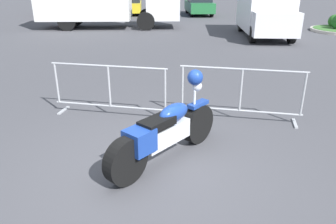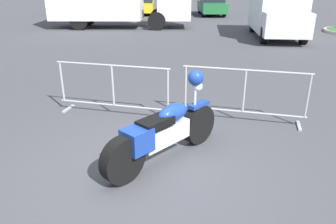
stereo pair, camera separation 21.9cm
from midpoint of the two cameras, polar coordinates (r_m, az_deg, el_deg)
ground_plane at (r=5.02m, az=-2.48°, el=-9.80°), size 120.00×120.00×0.00m
motorcycle at (r=5.01m, az=0.63°, el=-3.30°), size 1.52×2.00×1.32m
crowd_barrier_near at (r=6.79m, az=-8.66°, el=3.98°), size 2.41×0.69×1.07m
crowd_barrier_far at (r=6.57m, az=14.01°, el=2.93°), size 2.41×0.69×1.07m
delivery_van at (r=16.94m, az=18.82°, el=16.46°), size 2.15×5.07×2.31m
parked_car_red at (r=28.00m, az=-15.39°, el=17.76°), size 2.42×4.60×1.49m
parked_car_silver at (r=27.10m, az=-9.98°, el=18.05°), size 2.40×4.55×1.47m
parked_car_yellow at (r=26.71m, az=-4.10°, el=18.11°), size 2.19×4.16×1.34m
parked_car_blue at (r=26.03m, az=1.76°, el=18.22°), size 2.45×4.66×1.51m
parked_car_green at (r=26.15m, az=7.87°, el=18.01°), size 2.38×4.52×1.46m
pedestrian at (r=22.99m, az=-13.61°, el=17.48°), size 0.46×0.46×1.69m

